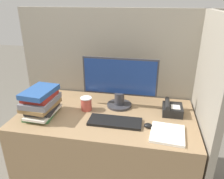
{
  "coord_description": "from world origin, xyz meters",
  "views": [
    {
      "loc": [
        0.34,
        -1.12,
        1.63
      ],
      "look_at": [
        0.04,
        0.42,
        0.96
      ],
      "focal_mm": 35.0,
      "sensor_mm": 36.0,
      "label": 1
    }
  ],
  "objects_px": {
    "monitor": "(120,84)",
    "keyboard": "(115,122)",
    "coffee_cup": "(86,104)",
    "mouse": "(148,125)",
    "book_stack": "(41,102)",
    "desk_telephone": "(172,109)"
  },
  "relations": [
    {
      "from": "book_stack",
      "to": "desk_telephone",
      "type": "xyz_separation_m",
      "value": [
        1.0,
        0.22,
        -0.07
      ]
    },
    {
      "from": "mouse",
      "to": "book_stack",
      "type": "bearing_deg",
      "value": 178.56
    },
    {
      "from": "desk_telephone",
      "to": "book_stack",
      "type": "bearing_deg",
      "value": -167.71
    },
    {
      "from": "keyboard",
      "to": "coffee_cup",
      "type": "xyz_separation_m",
      "value": [
        -0.27,
        0.16,
        0.05
      ]
    },
    {
      "from": "coffee_cup",
      "to": "mouse",
      "type": "bearing_deg",
      "value": -18.6
    },
    {
      "from": "keyboard",
      "to": "desk_telephone",
      "type": "bearing_deg",
      "value": 28.13
    },
    {
      "from": "monitor",
      "to": "keyboard",
      "type": "height_order",
      "value": "monitor"
    },
    {
      "from": "monitor",
      "to": "keyboard",
      "type": "bearing_deg",
      "value": -87.48
    },
    {
      "from": "book_stack",
      "to": "keyboard",
      "type": "bearing_deg",
      "value": -0.56
    },
    {
      "from": "keyboard",
      "to": "coffee_cup",
      "type": "relative_size",
      "value": 3.55
    },
    {
      "from": "monitor",
      "to": "coffee_cup",
      "type": "relative_size",
      "value": 5.54
    },
    {
      "from": "book_stack",
      "to": "desk_telephone",
      "type": "bearing_deg",
      "value": 12.29
    },
    {
      "from": "monitor",
      "to": "book_stack",
      "type": "distance_m",
      "value": 0.64
    },
    {
      "from": "coffee_cup",
      "to": "desk_telephone",
      "type": "xyz_separation_m",
      "value": [
        0.69,
        0.07,
        -0.01
      ]
    },
    {
      "from": "coffee_cup",
      "to": "keyboard",
      "type": "bearing_deg",
      "value": -30.37
    },
    {
      "from": "monitor",
      "to": "mouse",
      "type": "bearing_deg",
      "value": -48.92
    },
    {
      "from": "desk_telephone",
      "to": "coffee_cup",
      "type": "bearing_deg",
      "value": -174.43
    },
    {
      "from": "monitor",
      "to": "book_stack",
      "type": "xyz_separation_m",
      "value": [
        -0.57,
        -0.27,
        -0.09
      ]
    },
    {
      "from": "keyboard",
      "to": "monitor",
      "type": "bearing_deg",
      "value": 92.52
    },
    {
      "from": "keyboard",
      "to": "desk_telephone",
      "type": "relative_size",
      "value": 2.18
    },
    {
      "from": "mouse",
      "to": "book_stack",
      "type": "height_order",
      "value": "book_stack"
    },
    {
      "from": "mouse",
      "to": "keyboard",
      "type": "bearing_deg",
      "value": 176.44
    }
  ]
}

